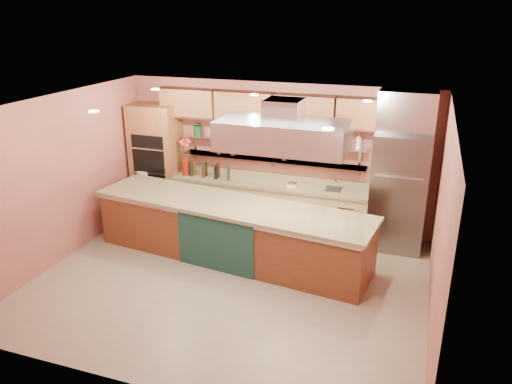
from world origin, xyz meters
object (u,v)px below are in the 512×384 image
at_px(island, 231,231).
at_px(flower_vase, 186,167).
at_px(kitchen_scale, 292,184).
at_px(copper_kettle, 233,135).
at_px(refrigerator, 398,192).
at_px(green_canister, 249,134).

relative_size(island, flower_vase, 15.17).
height_order(flower_vase, kitchen_scale, flower_vase).
distance_m(island, copper_kettle, 2.11).
height_order(refrigerator, island, refrigerator).
xyz_separation_m(refrigerator, green_canister, (-2.86, 0.23, 0.76)).
relative_size(refrigerator, island, 0.44).
relative_size(island, kitchen_scale, 27.89).
xyz_separation_m(refrigerator, island, (-2.63, -1.35, -0.55)).
relative_size(flower_vase, copper_kettle, 1.97).
bearing_deg(copper_kettle, green_canister, 0.00).
bearing_deg(island, flower_vase, 144.96).
bearing_deg(green_canister, refrigerator, -4.60).
bearing_deg(copper_kettle, refrigerator, -4.13).
bearing_deg(refrigerator, flower_vase, 179.86).
bearing_deg(kitchen_scale, copper_kettle, 153.11).
height_order(kitchen_scale, green_canister, green_canister).
xyz_separation_m(island, green_canister, (-0.23, 1.58, 1.31)).
height_order(refrigerator, green_canister, refrigerator).
bearing_deg(island, copper_kettle, 116.55).
distance_m(kitchen_scale, green_canister, 1.27).
distance_m(island, kitchen_scale, 1.61).
bearing_deg(green_canister, kitchen_scale, -13.27).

